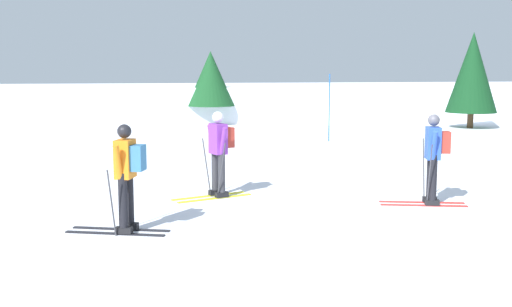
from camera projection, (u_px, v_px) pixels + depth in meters
The scene contains 8 objects.
ground_plane at pixel (369, 212), 11.51m from camera, with size 120.00×120.00×0.00m, color silver.
far_snow_ridge at pixel (222, 101), 32.48m from camera, with size 80.00×8.07×1.65m, color silver.
skier_blue at pixel (434, 155), 11.96m from camera, with size 1.64×0.97×1.71m.
skier_orange at pixel (127, 173), 9.94m from camera, with size 1.63×0.96×1.71m.
skier_purple at pixel (219, 149), 12.69m from camera, with size 1.63×0.95×1.71m.
trail_marker_pole at pixel (329, 108), 22.14m from camera, with size 0.04×0.04×2.33m, color #1E56AD.
conifer_far_left at pixel (472, 73), 26.73m from camera, with size 2.11×2.11×4.01m.
conifer_far_right at pixel (211, 79), 28.46m from camera, with size 2.15×2.15×3.26m.
Camera 1 is at (-3.96, -10.73, 2.59)m, focal length 44.97 mm.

